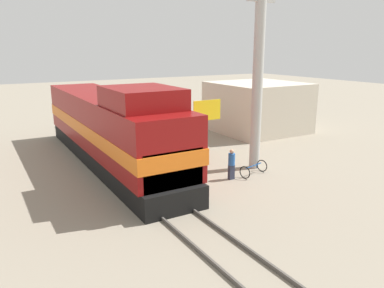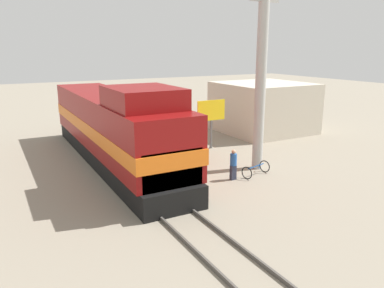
% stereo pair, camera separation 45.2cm
% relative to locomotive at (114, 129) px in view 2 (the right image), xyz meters
% --- Properties ---
extents(ground_plane, '(120.00, 120.00, 0.00)m').
position_rel_locomotive_xyz_m(ground_plane, '(0.00, -2.84, -2.09)').
color(ground_plane, gray).
extents(rail_near, '(0.08, 31.03, 0.15)m').
position_rel_locomotive_xyz_m(rail_near, '(-0.72, -2.84, -2.02)').
color(rail_near, '#4C4742').
rests_on(rail_near, ground_plane).
extents(rail_far, '(0.08, 31.03, 0.15)m').
position_rel_locomotive_xyz_m(rail_far, '(0.72, -2.84, -2.02)').
color(rail_far, '#4C4742').
rests_on(rail_far, ground_plane).
extents(locomotive, '(3.16, 16.88, 4.83)m').
position_rel_locomotive_xyz_m(locomotive, '(0.00, 0.00, 0.00)').
color(locomotive, black).
rests_on(locomotive, ground_plane).
extents(utility_pole, '(1.80, 0.57, 10.04)m').
position_rel_locomotive_xyz_m(utility_pole, '(6.68, -4.51, 2.96)').
color(utility_pole, '#B2B2AD').
rests_on(utility_pole, ground_plane).
extents(vendor_umbrella, '(2.44, 2.44, 2.13)m').
position_rel_locomotive_xyz_m(vendor_umbrella, '(4.04, -0.99, -0.24)').
color(vendor_umbrella, '#4C4C4C').
rests_on(vendor_umbrella, ground_plane).
extents(billboard_sign, '(2.05, 0.12, 3.23)m').
position_rel_locomotive_xyz_m(billboard_sign, '(6.63, 0.35, 0.29)').
color(billboard_sign, '#595959').
rests_on(billboard_sign, ground_plane).
extents(shrub_cluster, '(0.79, 0.79, 0.79)m').
position_rel_locomotive_xyz_m(shrub_cluster, '(3.97, -1.19, -1.70)').
color(shrub_cluster, '#388C38').
rests_on(shrub_cluster, ground_plane).
extents(person_bystander, '(0.34, 0.34, 1.58)m').
position_rel_locomotive_xyz_m(person_bystander, '(4.41, -5.45, -1.24)').
color(person_bystander, '#2D3347').
rests_on(person_bystander, ground_plane).
extents(bicycle, '(1.73, 1.07, 0.66)m').
position_rel_locomotive_xyz_m(bicycle, '(5.82, -5.52, -1.75)').
color(bicycle, black).
rests_on(bicycle, ground_plane).
extents(building_block_distant, '(6.48, 6.42, 3.86)m').
position_rel_locomotive_xyz_m(building_block_distant, '(13.06, 2.93, -0.16)').
color(building_block_distant, beige).
rests_on(building_block_distant, ground_plane).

